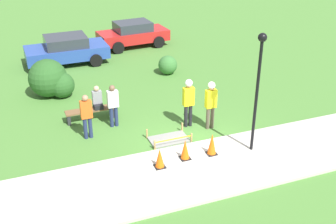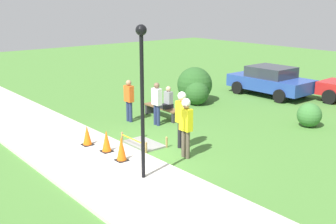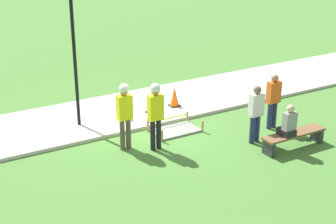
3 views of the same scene
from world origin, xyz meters
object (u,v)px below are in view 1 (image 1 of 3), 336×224
object	(u,v)px
park_bench	(91,112)
parked_car_red	(133,34)
traffic_cone_far_patch	(185,149)
traffic_cone_sidewalk_edge	(212,144)
worker_supervisor	(188,98)
lamppost_near	(258,77)
person_seated_on_bench	(97,99)
bystander_in_gray_shirt	(113,103)
worker_assistant	(211,101)
bystander_in_orange_shirt	(87,114)
traffic_cone_near_patch	(160,158)
parked_car_blue	(67,49)

from	to	relation	value
park_bench	parked_car_red	bearing A→B (deg)	63.17
traffic_cone_far_patch	traffic_cone_sidewalk_edge	bearing A→B (deg)	-3.48
worker_supervisor	lamppost_near	bearing A→B (deg)	-62.74
person_seated_on_bench	traffic_cone_far_patch	bearing A→B (deg)	-64.42
worker_supervisor	bystander_in_gray_shirt	world-z (taller)	worker_supervisor
worker_assistant	lamppost_near	bearing A→B (deg)	-74.21
worker_assistant	parked_car_red	world-z (taller)	worker_assistant
lamppost_near	parked_car_red	xyz separation A→B (m)	(-0.30, 12.71, -1.96)
bystander_in_orange_shirt	person_seated_on_bench	bearing A→B (deg)	64.12
person_seated_on_bench	worker_supervisor	world-z (taller)	worker_supervisor
traffic_cone_near_patch	bystander_in_gray_shirt	size ratio (longest dim) A/B	0.39
park_bench	parked_car_blue	size ratio (longest dim) A/B	0.47
bystander_in_gray_shirt	traffic_cone_near_patch	bearing A→B (deg)	-79.74
traffic_cone_near_patch	traffic_cone_sidewalk_edge	xyz separation A→B (m)	(1.87, 0.10, 0.05)
bystander_in_orange_shirt	bystander_in_gray_shirt	world-z (taller)	bystander_in_orange_shirt
traffic_cone_near_patch	person_seated_on_bench	world-z (taller)	person_seated_on_bench
bystander_in_orange_shirt	parked_car_red	xyz separation A→B (m)	(4.65, 9.79, -0.19)
traffic_cone_near_patch	parked_car_red	distance (m)	12.94
lamppost_near	traffic_cone_sidewalk_edge	bearing A→B (deg)	171.11
traffic_cone_near_patch	parked_car_blue	distance (m)	11.07
traffic_cone_sidewalk_edge	bystander_in_orange_shirt	size ratio (longest dim) A/B	0.44
worker_supervisor	worker_assistant	world-z (taller)	worker_supervisor
traffic_cone_far_patch	bystander_in_orange_shirt	bearing A→B (deg)	134.80
bystander_in_orange_shirt	lamppost_near	size ratio (longest dim) A/B	0.42
traffic_cone_far_patch	parked_car_red	size ratio (longest dim) A/B	0.17
person_seated_on_bench	lamppost_near	bearing A→B (deg)	-45.46
parked_car_red	park_bench	bearing A→B (deg)	-121.29
traffic_cone_near_patch	lamppost_near	distance (m)	3.99
traffic_cone_sidewalk_edge	person_seated_on_bench	size ratio (longest dim) A/B	0.84
traffic_cone_sidewalk_edge	worker_assistant	size ratio (longest dim) A/B	0.40
traffic_cone_near_patch	bystander_in_orange_shirt	xyz separation A→B (m)	(-1.69, 2.81, 0.53)
worker_supervisor	parked_car_blue	distance (m)	9.22
lamppost_near	parked_car_red	world-z (taller)	lamppost_near
person_seated_on_bench	worker_supervisor	bearing A→B (deg)	-32.05
bystander_in_gray_shirt	parked_car_red	world-z (taller)	bystander_in_gray_shirt
lamppost_near	parked_car_blue	bearing A→B (deg)	111.47
parked_car_red	parked_car_blue	distance (m)	4.38
bystander_in_gray_shirt	worker_supervisor	bearing A→B (deg)	-21.12
traffic_cone_far_patch	lamppost_near	distance (m)	3.27
worker_assistant	bystander_in_gray_shirt	world-z (taller)	worker_assistant
traffic_cone_far_patch	bystander_in_orange_shirt	distance (m)	3.76
traffic_cone_sidewalk_edge	lamppost_near	bearing A→B (deg)	-8.89
traffic_cone_near_patch	traffic_cone_sidewalk_edge	bearing A→B (deg)	3.22
lamppost_near	parked_car_blue	world-z (taller)	lamppost_near
bystander_in_orange_shirt	parked_car_blue	xyz separation A→B (m)	(0.57, 8.20, -0.19)
traffic_cone_near_patch	parked_car_red	world-z (taller)	parked_car_red
lamppost_near	person_seated_on_bench	bearing A→B (deg)	134.54
park_bench	bystander_in_orange_shirt	size ratio (longest dim) A/B	1.16
traffic_cone_near_patch	bystander_in_orange_shirt	bearing A→B (deg)	121.10
bystander_in_gray_shirt	bystander_in_orange_shirt	bearing A→B (deg)	-153.70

